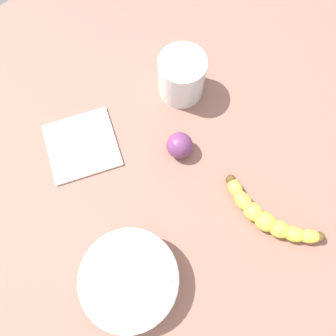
{
  "coord_description": "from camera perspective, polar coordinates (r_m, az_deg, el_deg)",
  "views": [
    {
      "loc": [
        -10.55,
        12.11,
        61.85
      ],
      "look_at": [
        3.38,
        0.02,
        5.0
      ],
      "focal_mm": 33.88,
      "sensor_mm": 36.0,
      "label": 1
    }
  ],
  "objects": [
    {
      "name": "wooden_tabletop",
      "position": [
        0.62,
        2.05,
        -3.21
      ],
      "size": [
        120.0,
        120.0,
        3.0
      ],
      "primitive_type": "cube",
      "color": "#895A4C",
      "rests_on": "ground"
    },
    {
      "name": "folded_napkin",
      "position": [
        0.65,
        -15.19,
        3.99
      ],
      "size": [
        17.23,
        17.34,
        0.6
      ],
      "primitive_type": "cube",
      "rotation": [
        0.0,
        0.0,
        -0.39
      ],
      "color": "white",
      "rests_on": "wooden_tabletop"
    },
    {
      "name": "ceramic_bowl",
      "position": [
        0.56,
        -6.94,
        -19.19
      ],
      "size": [
        16.56,
        16.56,
        5.25
      ],
      "color": "white",
      "rests_on": "wooden_tabletop"
    },
    {
      "name": "plum_fruit",
      "position": [
        0.61,
        2.1,
        4.1
      ],
      "size": [
        5.1,
        5.1,
        5.1
      ],
      "primitive_type": "sphere",
      "color": "#6B3360",
      "rests_on": "wooden_tabletop"
    },
    {
      "name": "smoothie_glass",
      "position": [
        0.66,
        2.45,
        15.96
      ],
      "size": [
        9.34,
        9.34,
        9.39
      ],
      "color": "silver",
      "rests_on": "wooden_tabletop"
    },
    {
      "name": "banana",
      "position": [
        0.61,
        17.53,
        -8.48
      ],
      "size": [
        19.82,
        8.42,
        3.48
      ],
      "rotation": [
        0.0,
        0.0,
        3.39
      ],
      "color": "gold",
      "rests_on": "wooden_tabletop"
    }
  ]
}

